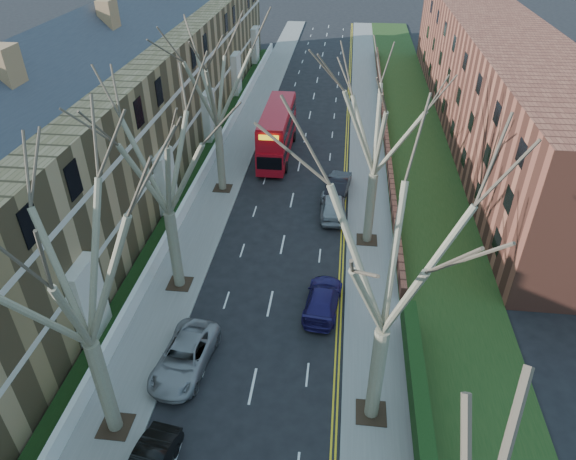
% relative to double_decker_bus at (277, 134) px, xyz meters
% --- Properties ---
extents(pavement_left, '(3.00, 102.00, 0.12)m').
position_rel_double_decker_bus_xyz_m(pavement_left, '(-3.84, 4.16, -2.02)').
color(pavement_left, slate).
rests_on(pavement_left, ground).
extents(pavement_right, '(3.00, 102.00, 0.12)m').
position_rel_double_decker_bus_xyz_m(pavement_right, '(8.16, 4.16, -2.02)').
color(pavement_right, slate).
rests_on(pavement_right, ground).
extents(terrace_left, '(9.70, 78.00, 13.60)m').
position_rel_double_decker_bus_xyz_m(terrace_left, '(-11.49, -3.84, 3.45)').
color(terrace_left, olive).
rests_on(terrace_left, ground).
extents(flats_right, '(13.97, 54.00, 10.00)m').
position_rel_double_decker_bus_xyz_m(flats_right, '(19.62, 8.16, 2.91)').
color(flats_right, brown).
rests_on(flats_right, ground).
extents(front_wall_left, '(0.30, 78.00, 1.00)m').
position_rel_double_decker_bus_xyz_m(front_wall_left, '(-5.49, -3.84, -1.46)').
color(front_wall_left, white).
rests_on(front_wall_left, ground).
extents(grass_verge_right, '(6.00, 102.00, 0.06)m').
position_rel_double_decker_bus_xyz_m(grass_verge_right, '(12.66, 4.16, -1.93)').
color(grass_verge_right, '#1B3814').
rests_on(grass_verge_right, ground).
extents(tree_left_mid, '(10.50, 10.50, 14.71)m').
position_rel_double_decker_bus_xyz_m(tree_left_mid, '(-3.54, -28.84, 7.48)').
color(tree_left_mid, '#685F4A').
rests_on(tree_left_mid, ground).
extents(tree_left_far, '(10.15, 10.15, 14.22)m').
position_rel_double_decker_bus_xyz_m(tree_left_far, '(-3.54, -18.84, 7.16)').
color(tree_left_far, '#685F4A').
rests_on(tree_left_far, ground).
extents(tree_left_dist, '(10.50, 10.50, 14.71)m').
position_rel_double_decker_bus_xyz_m(tree_left_dist, '(-3.54, -6.84, 7.48)').
color(tree_left_dist, '#685F4A').
rests_on(tree_left_dist, ground).
extents(tree_right_mid, '(10.50, 10.50, 14.71)m').
position_rel_double_decker_bus_xyz_m(tree_right_mid, '(7.86, -26.84, 7.48)').
color(tree_right_mid, '#685F4A').
rests_on(tree_right_mid, ground).
extents(tree_right_far, '(10.15, 10.15, 14.22)m').
position_rel_double_decker_bus_xyz_m(tree_right_far, '(7.86, -12.84, 7.17)').
color(tree_right_far, '#685F4A').
rests_on(tree_right_far, ground).
extents(double_decker_bus, '(2.60, 10.06, 4.24)m').
position_rel_double_decker_bus_xyz_m(double_decker_bus, '(0.00, 0.00, 0.00)').
color(double_decker_bus, '#A40B17').
rests_on(double_decker_bus, ground).
extents(car_left_far, '(2.84, 5.28, 1.41)m').
position_rel_double_decker_bus_xyz_m(car_left_far, '(-1.40, -25.03, -1.37)').
color(car_left_far, gray).
rests_on(car_left_far, ground).
extents(car_right_near, '(2.31, 4.80, 1.35)m').
position_rel_double_decker_bus_xyz_m(car_right_near, '(5.22, -19.88, -1.40)').
color(car_right_near, '#1F1753').
rests_on(car_right_near, ground).
extents(car_right_mid, '(2.17, 4.82, 1.61)m').
position_rel_double_decker_bus_xyz_m(car_right_mid, '(5.39, -9.59, -1.27)').
color(car_right_mid, '#92959A').
rests_on(car_right_mid, ground).
extents(car_right_far, '(2.11, 4.66, 1.48)m').
position_rel_double_decker_bus_xyz_m(car_right_far, '(5.68, -6.22, -1.33)').
color(car_right_far, black).
rests_on(car_right_far, ground).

